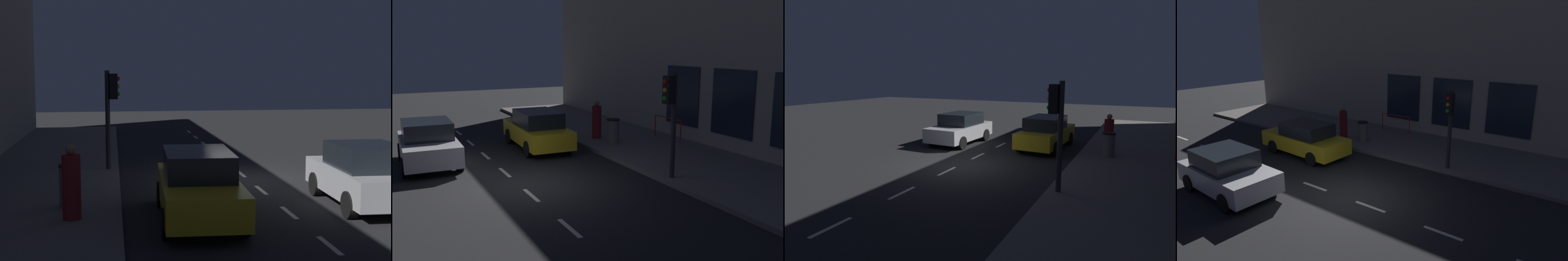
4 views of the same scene
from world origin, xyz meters
TOP-DOWN VIEW (x-y plane):
  - ground_plane at (0.00, 0.00)m, footprint 60.00×60.00m
  - sidewalk at (6.25, 0.00)m, footprint 4.50×32.00m
  - building_facade at (8.80, 0.00)m, footprint 0.65×32.00m
  - lane_centre_line at (0.00, -1.00)m, footprint 0.12×27.20m
  - traffic_light at (4.23, -1.77)m, footprint 0.50×0.32m
  - parked_car_0 at (-2.12, 3.76)m, footprint 2.03×4.01m
  - parked_car_1 at (2.26, 4.49)m, footprint 1.96×4.49m
  - pedestrian_0 at (5.09, 4.62)m, footprint 0.51×0.51m
  - trash_bin at (5.22, 3.39)m, footprint 0.53×0.53m
  - red_railing at (7.73, 2.97)m, footprint 0.05×1.87m

SIDE VIEW (x-z plane):
  - ground_plane at x=0.00m, z-range 0.00..0.00m
  - lane_centre_line at x=0.00m, z-range 0.00..0.01m
  - sidewalk at x=6.25m, z-range 0.00..0.15m
  - trash_bin at x=5.22m, z-range 0.15..1.18m
  - parked_car_0 at x=-2.12m, z-range 0.00..1.58m
  - parked_car_1 at x=2.26m, z-range 0.00..1.58m
  - red_railing at x=7.73m, z-range 0.37..1.34m
  - pedestrian_0 at x=5.09m, z-range 0.08..1.75m
  - traffic_light at x=4.23m, z-range 0.70..3.96m
  - building_facade at x=8.80m, z-range -0.01..8.61m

